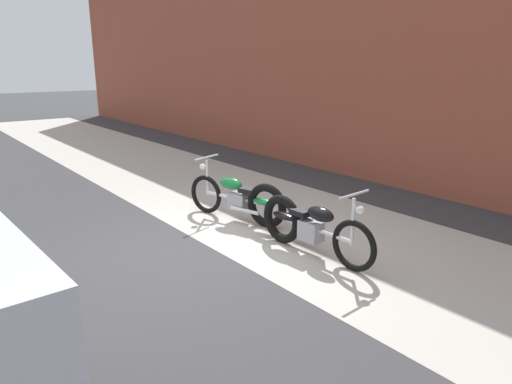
# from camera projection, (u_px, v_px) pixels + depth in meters

# --- Properties ---
(ground_plane) EXTENTS (80.00, 80.00, 0.00)m
(ground_plane) POSITION_uv_depth(u_px,v_px,m) (210.00, 247.00, 6.76)
(ground_plane) COLOR #38383A
(sidewalk_slab) EXTENTS (36.00, 3.50, 0.01)m
(sidewalk_slab) POSITION_uv_depth(u_px,v_px,m) (299.00, 223.00, 7.80)
(sidewalk_slab) COLOR #B2ADA3
(sidewalk_slab) RESTS_ON ground
(brick_building_wall) EXTENTS (36.00, 0.50, 5.81)m
(brick_building_wall) POSITION_uv_depth(u_px,v_px,m) (432.00, 45.00, 9.07)
(brick_building_wall) COLOR brown
(brick_building_wall) RESTS_ON ground
(motorcycle_green) EXTENTS (1.96, 0.80, 1.03)m
(motorcycle_green) POSITION_uv_depth(u_px,v_px,m) (242.00, 199.00, 7.76)
(motorcycle_green) COLOR black
(motorcycle_green) RESTS_ON ground
(motorcycle_black) EXTENTS (2.01, 0.58, 1.03)m
(motorcycle_black) POSITION_uv_depth(u_px,v_px,m) (307.00, 225.00, 6.49)
(motorcycle_black) COLOR black
(motorcycle_black) RESTS_ON ground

